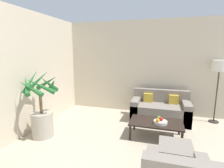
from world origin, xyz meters
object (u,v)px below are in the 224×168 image
(apple_green, at_px, (159,118))
(ottoman, at_px, (175,155))
(potted_palm, at_px, (42,112))
(sofa_loveseat, at_px, (160,110))
(floor_lamp, at_px, (219,69))
(orange_fruit, at_px, (158,120))
(fruit_bowl, at_px, (160,122))
(coffee_table, at_px, (156,123))
(apple_red, at_px, (161,119))

(apple_green, distance_m, ottoman, 0.97)
(potted_palm, xyz_separation_m, sofa_loveseat, (2.41, 1.65, -0.26))
(floor_lamp, height_order, orange_fruit, floor_lamp)
(floor_lamp, relative_size, fruit_bowl, 5.78)
(floor_lamp, bearing_deg, potted_palm, -153.08)
(sofa_loveseat, height_order, floor_lamp, floor_lamp)
(apple_green, height_order, ottoman, apple_green)
(floor_lamp, relative_size, coffee_table, 1.47)
(fruit_bowl, distance_m, ottoman, 0.87)
(coffee_table, xyz_separation_m, fruit_bowl, (0.09, -0.07, 0.07))
(potted_palm, distance_m, apple_green, 2.48)
(floor_lamp, height_order, coffee_table, floor_lamp)
(floor_lamp, xyz_separation_m, fruit_bowl, (-1.33, -1.34, -1.01))
(potted_palm, xyz_separation_m, coffee_table, (2.34, 0.64, -0.23))
(coffee_table, relative_size, fruit_bowl, 3.93)
(floor_lamp, height_order, fruit_bowl, floor_lamp)
(fruit_bowl, bearing_deg, apple_red, 31.75)
(potted_palm, xyz_separation_m, fruit_bowl, (2.43, 0.57, -0.16))
(ottoman, bearing_deg, apple_green, 107.99)
(fruit_bowl, bearing_deg, floor_lamp, 45.23)
(sofa_loveseat, bearing_deg, apple_red, -87.96)
(orange_fruit, bearing_deg, sofa_loveseat, 88.60)
(sofa_loveseat, height_order, coffee_table, sofa_loveseat)
(potted_palm, relative_size, sofa_loveseat, 0.97)
(sofa_loveseat, xyz_separation_m, ottoman, (0.28, -1.89, -0.10))
(fruit_bowl, height_order, orange_fruit, orange_fruit)
(floor_lamp, distance_m, apple_green, 2.08)
(potted_palm, xyz_separation_m, ottoman, (2.68, -0.24, -0.36))
(floor_lamp, bearing_deg, ottoman, -116.67)
(potted_palm, relative_size, floor_lamp, 0.90)
(potted_palm, bearing_deg, fruit_bowl, 13.17)
(potted_palm, height_order, orange_fruit, potted_palm)
(sofa_loveseat, relative_size, orange_fruit, 20.09)
(coffee_table, bearing_deg, orange_fruit, -76.65)
(potted_palm, relative_size, apple_red, 18.78)
(apple_red, distance_m, orange_fruit, 0.11)
(floor_lamp, bearing_deg, apple_green, -137.28)
(sofa_loveseat, relative_size, fruit_bowl, 5.33)
(fruit_bowl, bearing_deg, apple_green, 113.85)
(orange_fruit, bearing_deg, apple_red, 52.88)
(coffee_table, relative_size, apple_green, 15.72)
(ottoman, bearing_deg, fruit_bowl, 107.38)
(apple_green, relative_size, ottoman, 0.13)
(ottoman, bearing_deg, coffee_table, 111.29)
(potted_palm, distance_m, floor_lamp, 4.30)
(fruit_bowl, distance_m, apple_red, 0.07)
(potted_palm, height_order, apple_green, potted_palm)
(apple_green, bearing_deg, coffee_table, -170.81)
(coffee_table, relative_size, orange_fruit, 14.82)
(orange_fruit, bearing_deg, fruit_bowl, 56.11)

